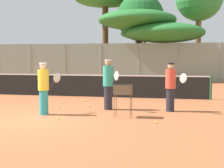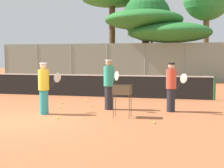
{
  "view_description": "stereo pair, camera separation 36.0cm",
  "coord_description": "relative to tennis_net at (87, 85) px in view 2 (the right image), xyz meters",
  "views": [
    {
      "loc": [
        4.23,
        -8.44,
        1.93
      ],
      "look_at": [
        2.21,
        1.94,
        1.0
      ],
      "focal_mm": 50.0,
      "sensor_mm": 36.0,
      "label": 1
    },
    {
      "loc": [
        4.58,
        -8.37,
        1.93
      ],
      "look_at": [
        2.21,
        1.94,
        1.0
      ],
      "focal_mm": 50.0,
      "sensor_mm": 36.0,
      "label": 2
    }
  ],
  "objects": [
    {
      "name": "tennis_ball_5",
      "position": [
        -0.3,
        -2.48,
        -0.53
      ],
      "size": [
        0.07,
        0.07,
        0.07
      ],
      "primitive_type": "sphere",
      "color": "#D1E54C",
      "rests_on": "ground_plane"
    },
    {
      "name": "tree_2",
      "position": [
        1.47,
        12.2,
        4.64
      ],
      "size": [
        4.0,
        4.0,
        7.24
      ],
      "color": "brown",
      "rests_on": "ground_plane"
    },
    {
      "name": "tree_3",
      "position": [
        1.51,
        16.05,
        3.56
      ],
      "size": [
        4.69,
        4.69,
        4.73
      ],
      "color": "brown",
      "rests_on": "ground_plane"
    },
    {
      "name": "tree_1",
      "position": [
        1.24,
        11.93,
        4.41
      ],
      "size": [
        6.53,
        6.53,
        5.8
      ],
      "color": "brown",
      "rests_on": "ground_plane"
    },
    {
      "name": "tennis_ball_7",
      "position": [
        3.78,
        -5.5,
        -0.53
      ],
      "size": [
        0.07,
        0.07,
        0.07
      ],
      "primitive_type": "sphere",
      "color": "#D1E54C",
      "rests_on": "ground_plane"
    },
    {
      "name": "ground_plane",
      "position": [
        0.0,
        -6.04,
        -0.56
      ],
      "size": [
        80.0,
        80.0,
        0.0
      ],
      "primitive_type": "plane",
      "color": "#B26038"
    },
    {
      "name": "tennis_ball_1",
      "position": [
        1.1,
        -2.92,
        -0.53
      ],
      "size": [
        0.07,
        0.07,
        0.07
      ],
      "primitive_type": "sphere",
      "color": "#D1E54C",
      "rests_on": "ground_plane"
    },
    {
      "name": "tennis_net",
      "position": [
        0.0,
        0.0,
        0.0
      ],
      "size": [
        11.96,
        0.1,
        1.07
      ],
      "color": "#26592D",
      "rests_on": "ground_plane"
    },
    {
      "name": "parked_car",
      "position": [
        2.0,
        13.31,
        0.1
      ],
      "size": [
        4.2,
        1.7,
        1.6
      ],
      "color": "white",
      "rests_on": "ground_plane"
    },
    {
      "name": "tennis_ball_0",
      "position": [
        0.07,
        -3.55,
        -0.53
      ],
      "size": [
        0.07,
        0.07,
        0.07
      ],
      "primitive_type": "sphere",
      "color": "#D1E54C",
      "rests_on": "ground_plane"
    },
    {
      "name": "player_yellow_shirt",
      "position": [
        1.94,
        -3.43,
        0.39
      ],
      "size": [
        0.71,
        0.75,
        1.82
      ],
      "rotation": [
        0.0,
        0.0,
        5.46
      ],
      "color": "#26262D",
      "rests_on": "ground_plane"
    },
    {
      "name": "tennis_ball_6",
      "position": [
        0.51,
        -1.65,
        -0.53
      ],
      "size": [
        0.07,
        0.07,
        0.07
      ],
      "primitive_type": "sphere",
      "color": "#D1E54C",
      "rests_on": "ground_plane"
    },
    {
      "name": "player_red_cap",
      "position": [
        4.17,
        -3.39,
        0.34
      ],
      "size": [
        0.77,
        0.64,
        1.72
      ],
      "rotation": [
        0.0,
        0.0,
        5.62
      ],
      "color": "#26262D",
      "rests_on": "ground_plane"
    },
    {
      "name": "ball_cart",
      "position": [
        2.72,
        -4.77,
        0.24
      ],
      "size": [
        0.56,
        0.41,
        1.04
      ],
      "color": "brown",
      "rests_on": "ground_plane"
    },
    {
      "name": "tree_0",
      "position": [
        3.54,
        11.92,
        3.29
      ],
      "size": [
        6.54,
        6.54,
        4.7
      ],
      "color": "brown",
      "rests_on": "ground_plane"
    },
    {
      "name": "back_fence",
      "position": [
        -0.0,
        10.37,
        0.94
      ],
      "size": [
        21.78,
        0.08,
        3.0
      ],
      "color": "gray",
      "rests_on": "ground_plane"
    },
    {
      "name": "tree_5",
      "position": [
        -2.01,
        14.25,
        6.52
      ],
      "size": [
        5.62,
        5.62,
        7.95
      ],
      "color": "brown",
      "rests_on": "ground_plane"
    },
    {
      "name": "tennis_ball_2",
      "position": [
        0.79,
        -5.49,
        -0.53
      ],
      "size": [
        0.07,
        0.07,
        0.07
      ],
      "primitive_type": "sphere",
      "color": "#D1E54C",
      "rests_on": "ground_plane"
    },
    {
      "name": "player_white_outfit",
      "position": [
        0.04,
        -4.83,
        0.34
      ],
      "size": [
        0.61,
        0.79,
        1.73
      ],
      "rotation": [
        0.0,
        0.0,
        0.97
      ],
      "color": "teal",
      "rests_on": "ground_plane"
    }
  ]
}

